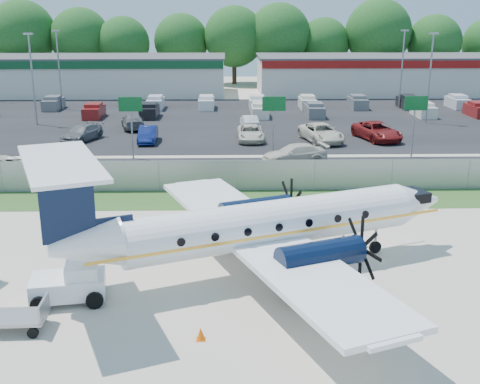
{
  "coord_description": "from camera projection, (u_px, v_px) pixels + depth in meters",
  "views": [
    {
      "loc": [
        -0.68,
        -23.19,
        11.08
      ],
      "look_at": [
        0.0,
        6.0,
        2.3
      ],
      "focal_mm": 45.0,
      "sensor_mm": 36.0,
      "label": 1
    }
  ],
  "objects": [
    {
      "name": "ground",
      "position": [
        243.0,
        285.0,
        25.4
      ],
      "size": [
        170.0,
        170.0,
        0.0
      ],
      "primitive_type": "plane",
      "color": "beige",
      "rests_on": "ground"
    },
    {
      "name": "grass_verge",
      "position": [
        238.0,
        200.0,
        36.89
      ],
      "size": [
        170.0,
        4.0,
        0.02
      ],
      "primitive_type": "cube",
      "color": "#2D561E",
      "rests_on": "ground"
    },
    {
      "name": "access_road",
      "position": [
        236.0,
        171.0,
        43.59
      ],
      "size": [
        170.0,
        8.0,
        0.02
      ],
      "primitive_type": "cube",
      "color": "black",
      "rests_on": "ground"
    },
    {
      "name": "parking_lot",
      "position": [
        233.0,
        120.0,
        63.69
      ],
      "size": [
        170.0,
        32.0,
        0.02
      ],
      "primitive_type": "cube",
      "color": "black",
      "rests_on": "ground"
    },
    {
      "name": "perimeter_fence",
      "position": [
        237.0,
        175.0,
        38.52
      ],
      "size": [
        120.0,
        0.06,
        1.99
      ],
      "color": "gray",
      "rests_on": "ground"
    },
    {
      "name": "building_west",
      "position": [
        58.0,
        75.0,
        83.45
      ],
      "size": [
        46.4,
        12.4,
        5.24
      ],
      "color": "silver",
      "rests_on": "ground"
    },
    {
      "name": "building_east",
      "position": [
        415.0,
        74.0,
        84.56
      ],
      "size": [
        44.4,
        12.4,
        5.24
      ],
      "color": "silver",
      "rests_on": "ground"
    },
    {
      "name": "sign_left",
      "position": [
        131.0,
        113.0,
        46.12
      ],
      "size": [
        1.8,
        0.26,
        5.0
      ],
      "color": "gray",
      "rests_on": "ground"
    },
    {
      "name": "sign_mid",
      "position": [
        274.0,
        113.0,
        46.36
      ],
      "size": [
        1.8,
        0.26,
        5.0
      ],
      "color": "gray",
      "rests_on": "ground"
    },
    {
      "name": "sign_right",
      "position": [
        415.0,
        112.0,
        46.61
      ],
      "size": [
        1.8,
        0.26,
        5.0
      ],
      "color": "gray",
      "rests_on": "ground"
    },
    {
      "name": "light_pole_nw",
      "position": [
        32.0,
        73.0,
        59.83
      ],
      "size": [
        0.9,
        0.35,
        9.09
      ],
      "color": "gray",
      "rests_on": "ground"
    },
    {
      "name": "light_pole_ne",
      "position": [
        430.0,
        72.0,
        60.72
      ],
      "size": [
        0.9,
        0.35,
        9.09
      ],
      "color": "gray",
      "rests_on": "ground"
    },
    {
      "name": "light_pole_sw",
      "position": [
        59.0,
        64.0,
        69.41
      ],
      "size": [
        0.9,
        0.35,
        9.09
      ],
      "color": "gray",
      "rests_on": "ground"
    },
    {
      "name": "light_pole_se",
      "position": [
        402.0,
        64.0,
        70.3
      ],
      "size": [
        0.9,
        0.35,
        9.09
      ],
      "color": "gray",
      "rests_on": "ground"
    },
    {
      "name": "tree_line",
      "position": [
        230.0,
        84.0,
        96.25
      ],
      "size": [
        112.0,
        6.0,
        14.0
      ],
      "primitive_type": null,
      "color": "#185117",
      "rests_on": "ground"
    },
    {
      "name": "aircraft",
      "position": [
        263.0,
        224.0,
        25.91
      ],
      "size": [
        19.08,
        18.55,
        5.89
      ],
      "color": "white",
      "rests_on": "ground"
    },
    {
      "name": "pushback_tug",
      "position": [
        72.0,
        283.0,
        23.88
      ],
      "size": [
        3.11,
        2.47,
        1.55
      ],
      "color": "white",
      "rests_on": "ground"
    },
    {
      "name": "baggage_cart_near",
      "position": [
        15.0,
        316.0,
        21.65
      ],
      "size": [
        2.27,
        1.42,
        1.17
      ],
      "color": "gray",
      "rests_on": "ground"
    },
    {
      "name": "cone_nose",
      "position": [
        339.0,
        251.0,
        28.26
      ],
      "size": [
        0.43,
        0.43,
        0.62
      ],
      "color": "#FB5F07",
      "rests_on": "ground"
    },
    {
      "name": "cone_port_wing",
      "position": [
        201.0,
        334.0,
        21.1
      ],
      "size": [
        0.33,
        0.33,
        0.47
      ],
      "color": "#FB5F07",
      "rests_on": "ground"
    },
    {
      "name": "cone_starboard_wing",
      "position": [
        302.0,
        213.0,
        33.5
      ],
      "size": [
        0.44,
        0.44,
        0.62
      ],
      "color": "#FB5F07",
      "rests_on": "ground"
    },
    {
      "name": "road_car_west",
      "position": [
        7.0,
        178.0,
        41.75
      ],
      "size": [
        5.65,
        2.91,
        1.53
      ],
      "primitive_type": "imported",
      "rotation": [
        0.0,
        0.0,
        1.64
      ],
      "color": "beige",
      "rests_on": "ground"
    },
    {
      "name": "road_car_mid",
      "position": [
        294.0,
        163.0,
        45.76
      ],
      "size": [
        5.36,
        3.14,
        1.46
      ],
      "primitive_type": "imported",
      "rotation": [
        0.0,
        0.0,
        -1.34
      ],
      "color": "beige",
      "rests_on": "ground"
    },
    {
      "name": "parked_car_a",
      "position": [
        82.0,
        141.0,
        53.63
      ],
      "size": [
        3.58,
        5.25,
        1.41
      ],
      "primitive_type": "imported",
      "rotation": [
        0.0,
        0.0,
        -0.36
      ],
      "color": "#595B5E",
      "rests_on": "ground"
    },
    {
      "name": "parked_car_b",
      "position": [
        148.0,
        142.0,
        53.06
      ],
      "size": [
        1.62,
        4.34,
        1.42
      ],
      "primitive_type": "imported",
      "rotation": [
        0.0,
        0.0,
        0.03
      ],
      "color": "navy",
      "rests_on": "ground"
    },
    {
      "name": "parked_car_c",
      "position": [
        251.0,
        141.0,
        53.77
      ],
      "size": [
        2.35,
        5.02,
        1.39
      ],
      "primitive_type": "imported",
      "rotation": [
        0.0,
        0.0,
        0.01
      ],
      "color": "beige",
      "rests_on": "ground"
    },
    {
      "name": "parked_car_d",
      "position": [
        321.0,
        142.0,
        53.36
      ],
      "size": [
        3.9,
        6.18,
        1.59
      ],
      "primitive_type": "imported",
      "rotation": [
        0.0,
        0.0,
        0.24
      ],
      "color": "beige",
      "rests_on": "ground"
    },
    {
      "name": "parked_car_e",
      "position": [
        376.0,
        140.0,
        54.1
      ],
      "size": [
        4.08,
        6.29,
        1.61
      ],
      "primitive_type": "imported",
      "rotation": [
        0.0,
        0.0,
        0.26
      ],
      "color": "maroon",
      "rests_on": "ground"
    },
    {
      "name": "parked_car_f",
      "position": [
        133.0,
        129.0,
        59.26
      ],
      "size": [
        3.14,
        5.37,
        1.46
      ],
      "primitive_type": "imported",
      "rotation": [
        0.0,
        0.0,
        3.37
      ],
      "color": "#595B5E",
      "rests_on": "ground"
    },
    {
      "name": "parked_car_g",
      "position": [
        249.0,
        128.0,
        59.43
      ],
      "size": [
        1.81,
        4.14,
        1.32
      ],
      "primitive_type": "imported",
      "rotation": [
        0.0,
        0.0,
        3.25
      ],
      "color": "silver",
      "rests_on": "ground"
    },
    {
      "name": "far_parking_rows",
      "position": [
        232.0,
        113.0,
        68.48
      ],
      "size": [
        56.0,
        10.0,
        1.6
      ],
      "primitive_type": null,
      "color": "gray",
      "rests_on": "ground"
    }
  ]
}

